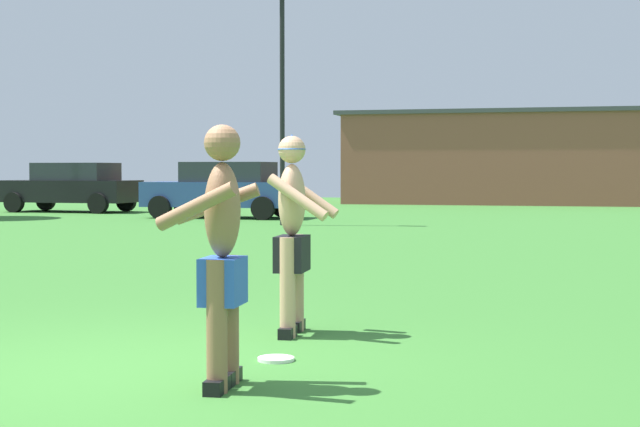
{
  "coord_description": "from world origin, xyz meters",
  "views": [
    {
      "loc": [
        2.97,
        -6.01,
        1.38
      ],
      "look_at": [
        0.77,
        2.45,
        0.98
      ],
      "focal_mm": 54.89,
      "sensor_mm": 36.0,
      "label": 1
    }
  ],
  "objects_px": {
    "car_black_near_post": "(72,186)",
    "frisbee": "(276,359)",
    "player_in_blue": "(221,251)",
    "car_blue_far_end": "(224,189)",
    "lamp_post": "(282,81)",
    "player_with_cap": "(293,225)"
  },
  "relations": [
    {
      "from": "frisbee",
      "to": "car_blue_far_end",
      "type": "distance_m",
      "value": 20.81
    },
    {
      "from": "car_blue_far_end",
      "to": "lamp_post",
      "type": "distance_m",
      "value": 4.88
    },
    {
      "from": "player_with_cap",
      "to": "lamp_post",
      "type": "relative_size",
      "value": 0.29
    },
    {
      "from": "player_with_cap",
      "to": "frisbee",
      "type": "relative_size",
      "value": 6.26
    },
    {
      "from": "lamp_post",
      "to": "frisbee",
      "type": "bearing_deg",
      "value": -73.34
    },
    {
      "from": "player_with_cap",
      "to": "lamp_post",
      "type": "distance_m",
      "value": 16.12
    },
    {
      "from": "car_black_near_post",
      "to": "player_with_cap",
      "type": "bearing_deg",
      "value": -57.0
    },
    {
      "from": "player_with_cap",
      "to": "player_in_blue",
      "type": "height_order",
      "value": "player_with_cap"
    },
    {
      "from": "player_in_blue",
      "to": "car_blue_far_end",
      "type": "distance_m",
      "value": 21.63
    },
    {
      "from": "car_black_near_post",
      "to": "frisbee",
      "type": "bearing_deg",
      "value": -57.98
    },
    {
      "from": "car_black_near_post",
      "to": "car_blue_far_end",
      "type": "relative_size",
      "value": 1.02
    },
    {
      "from": "frisbee",
      "to": "car_black_near_post",
      "type": "bearing_deg",
      "value": 122.02
    },
    {
      "from": "player_in_blue",
      "to": "car_blue_far_end",
      "type": "relative_size",
      "value": 0.39
    },
    {
      "from": "player_in_blue",
      "to": "frisbee",
      "type": "distance_m",
      "value": 1.26
    },
    {
      "from": "player_with_cap",
      "to": "player_in_blue",
      "type": "xyz_separation_m",
      "value": [
        0.13,
        -2.04,
        -0.05
      ]
    },
    {
      "from": "player_with_cap",
      "to": "lamp_post",
      "type": "height_order",
      "value": "lamp_post"
    },
    {
      "from": "player_in_blue",
      "to": "lamp_post",
      "type": "xyz_separation_m",
      "value": [
        -4.81,
        17.24,
        2.68
      ]
    },
    {
      "from": "player_with_cap",
      "to": "car_blue_far_end",
      "type": "bearing_deg",
      "value": 111.89
    },
    {
      "from": "player_with_cap",
      "to": "car_black_near_post",
      "type": "height_order",
      "value": "player_with_cap"
    },
    {
      "from": "frisbee",
      "to": "player_in_blue",
      "type": "bearing_deg",
      "value": -94.35
    },
    {
      "from": "player_with_cap",
      "to": "frisbee",
      "type": "height_order",
      "value": "player_with_cap"
    },
    {
      "from": "lamp_post",
      "to": "car_black_near_post",
      "type": "bearing_deg",
      "value": 148.09
    }
  ]
}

